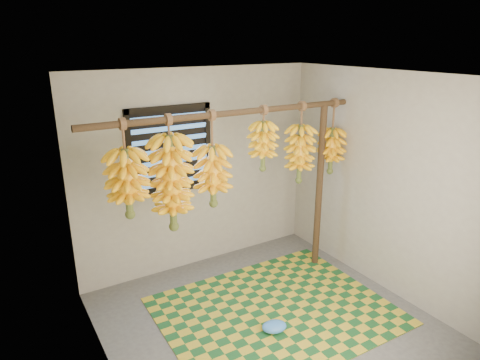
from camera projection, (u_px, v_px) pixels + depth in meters
floor at (269, 324)px, 4.25m from camera, size 3.00×3.00×0.01m
ceiling at (275, 76)px, 3.49m from camera, size 3.00×3.00×0.01m
wall_back at (198, 170)px, 5.09m from camera, size 3.00×0.01×2.40m
wall_left at (104, 253)px, 3.13m from camera, size 0.01×3.00×2.40m
wall_right at (385, 184)px, 4.61m from camera, size 0.01×3.00×2.40m
window at (171, 150)px, 4.80m from camera, size 1.00×0.04×1.00m
hanging_pole at (232, 113)px, 4.19m from camera, size 3.00×0.06×0.06m
support_post at (319, 188)px, 5.09m from camera, size 0.08×0.08×2.00m
woven_mat at (276, 311)px, 4.44m from camera, size 2.33×1.88×0.01m
plastic_bag at (274, 327)px, 4.11m from camera, size 0.29×0.24×0.10m
banana_bunch_a at (128, 183)px, 3.82m from camera, size 0.36×0.36×0.91m
banana_bunch_b at (172, 183)px, 4.05m from camera, size 0.37×0.37×1.13m
banana_bunch_c at (213, 176)px, 4.27m from camera, size 0.35×0.35×0.97m
banana_bunch_d at (263, 146)px, 4.49m from camera, size 0.31×0.31×0.69m
banana_bunch_e at (300, 154)px, 4.79m from camera, size 0.33×0.33×0.92m
banana_bunch_f at (331, 151)px, 5.03m from camera, size 0.32×0.32×0.89m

